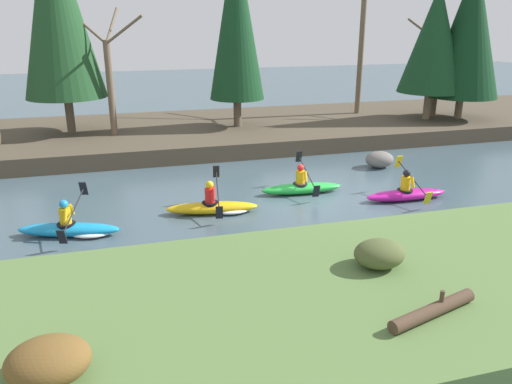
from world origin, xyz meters
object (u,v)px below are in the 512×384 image
Objects in this scene: kayaker_lead at (407,193)px; boulder_midstream at (380,159)px; driftwood_log at (433,310)px; kayaker_trailing at (216,207)px; kayaker_middle at (302,187)px; kayaker_far_back at (73,229)px.

boulder_midstream is at bearing 76.78° from kayaker_lead.
kayaker_lead is 3.69m from boulder_midstream.
boulder_midstream is 11.36m from driftwood_log.
kayaker_middle is at bearing 26.72° from kayaker_trailing.
kayaker_lead is at bearing -105.67° from boulder_midstream.
driftwood_log is at bearing -116.46° from kayaker_lead.
kayaker_lead and kayaker_far_back have the same top height.
kayaker_middle and kayaker_far_back have the same top height.
kayaker_middle is 2.49× the size of boulder_midstream.
driftwood_log is (2.33, -7.29, 0.52)m from kayaker_trailing.
kayaker_lead is 1.00× the size of kayaker_middle.
kayaker_trailing is at bearing 23.42° from kayaker_far_back.
kayaker_trailing is 4.01m from kayaker_far_back.
kayaker_middle is at bearing 27.52° from kayaker_far_back.
driftwood_log is at bearing -62.92° from kayaker_trailing.
boulder_midstream is 0.58× the size of driftwood_log.
kayaker_lead is 1.00× the size of kayaker_trailing.
kayaker_lead is 7.74m from driftwood_log.
driftwood_log is at bearing -31.61° from kayaker_far_back.
kayaker_middle reaches higher than driftwood_log.
boulder_midstream is (11.04, 3.60, 0.12)m from kayaker_far_back.
kayaker_middle is 1.00× the size of kayaker_far_back.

